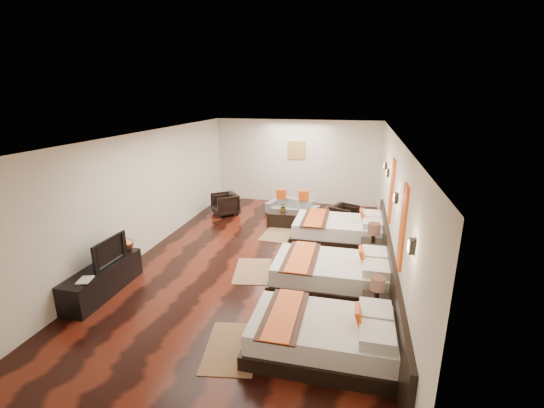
% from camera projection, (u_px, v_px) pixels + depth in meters
% --- Properties ---
extents(floor, '(5.50, 9.50, 0.01)m').
position_uv_depth(floor, '(260.00, 259.00, 8.38)').
color(floor, black).
rests_on(floor, ground).
extents(ceiling, '(5.50, 9.50, 0.01)m').
position_uv_depth(ceiling, '(259.00, 135.00, 7.57)').
color(ceiling, white).
rests_on(ceiling, floor).
extents(back_wall, '(5.50, 0.01, 2.80)m').
position_uv_depth(back_wall, '(296.00, 162.00, 12.40)').
color(back_wall, silver).
rests_on(back_wall, floor).
extents(left_wall, '(0.01, 9.50, 2.80)m').
position_uv_depth(left_wall, '(146.00, 193.00, 8.58)').
color(left_wall, silver).
rests_on(left_wall, floor).
extents(right_wall, '(0.01, 9.50, 2.80)m').
position_uv_depth(right_wall, '(392.00, 209.00, 7.38)').
color(right_wall, silver).
rests_on(right_wall, floor).
extents(headboard_panel, '(0.08, 6.60, 0.90)m').
position_uv_depth(headboard_panel, '(389.00, 270.00, 6.91)').
color(headboard_panel, black).
rests_on(headboard_panel, floor).
extents(bed_near, '(2.13, 1.34, 0.81)m').
position_uv_depth(bed_near, '(324.00, 336.00, 5.30)').
color(bed_near, black).
rests_on(bed_near, floor).
extents(bed_mid, '(2.30, 1.45, 0.88)m').
position_uv_depth(bed_mid, '(334.00, 274.00, 7.07)').
color(bed_mid, black).
rests_on(bed_mid, floor).
extents(bed_far, '(2.33, 1.46, 0.89)m').
position_uv_depth(bed_far, '(340.00, 230.00, 9.30)').
color(bed_far, black).
rests_on(bed_far, floor).
extents(nightstand_a, '(0.42, 0.42, 0.84)m').
position_uv_depth(nightstand_a, '(375.00, 308.00, 5.96)').
color(nightstand_a, black).
rests_on(nightstand_a, floor).
extents(nightstand_b, '(0.49, 0.49, 0.96)m').
position_uv_depth(nightstand_b, '(372.00, 250.00, 8.03)').
color(nightstand_b, black).
rests_on(nightstand_b, floor).
extents(jute_mat_near, '(0.94, 1.31, 0.01)m').
position_uv_depth(jute_mat_near, '(232.00, 347.00, 5.47)').
color(jute_mat_near, '#906B49').
rests_on(jute_mat_near, floor).
extents(jute_mat_mid, '(0.96, 1.32, 0.01)m').
position_uv_depth(jute_mat_mid, '(253.00, 271.00, 7.83)').
color(jute_mat_mid, '#906B49').
rests_on(jute_mat_mid, floor).
extents(jute_mat_far, '(0.83, 1.25, 0.01)m').
position_uv_depth(jute_mat_far, '(278.00, 234.00, 9.90)').
color(jute_mat_far, '#906B49').
rests_on(jute_mat_far, floor).
extents(tv_console, '(0.50, 1.80, 0.55)m').
position_uv_depth(tv_console, '(103.00, 279.00, 6.91)').
color(tv_console, black).
rests_on(tv_console, floor).
extents(tv, '(0.14, 0.90, 0.52)m').
position_uv_depth(tv, '(106.00, 251.00, 6.86)').
color(tv, black).
rests_on(tv, tv_console).
extents(book, '(0.29, 0.34, 0.03)m').
position_uv_depth(book, '(79.00, 280.00, 6.29)').
color(book, black).
rests_on(book, tv_console).
extents(figurine, '(0.35, 0.35, 0.35)m').
position_uv_depth(figurine, '(125.00, 242.00, 7.49)').
color(figurine, brown).
rests_on(figurine, tv_console).
extents(sofa, '(1.73, 1.07, 0.47)m').
position_uv_depth(sofa, '(292.00, 207.00, 11.43)').
color(sofa, gray).
rests_on(sofa, floor).
extents(armchair_left, '(1.02, 1.01, 0.66)m').
position_uv_depth(armchair_left, '(225.00, 204.00, 11.40)').
color(armchair_left, black).
rests_on(armchair_left, floor).
extents(armchair_right, '(0.89, 0.88, 0.61)m').
position_uv_depth(armchair_right, '(344.00, 216.00, 10.40)').
color(armchair_right, black).
rests_on(armchair_right, floor).
extents(coffee_table, '(1.03, 0.55, 0.40)m').
position_uv_depth(coffee_table, '(286.00, 219.00, 10.46)').
color(coffee_table, black).
rests_on(coffee_table, floor).
extents(table_plant, '(0.31, 0.29, 0.28)m').
position_uv_depth(table_plant, '(284.00, 207.00, 10.45)').
color(table_plant, '#246321').
rests_on(table_plant, coffee_table).
extents(orange_panel_a, '(0.04, 0.40, 1.30)m').
position_uv_depth(orange_panel_a, '(403.00, 227.00, 5.52)').
color(orange_panel_a, '#D86014').
rests_on(orange_panel_a, right_wall).
extents(orange_panel_b, '(0.04, 0.40, 1.30)m').
position_uv_depth(orange_panel_b, '(392.00, 191.00, 7.57)').
color(orange_panel_b, '#D86014').
rests_on(orange_panel_b, right_wall).
extents(sconce_near, '(0.07, 0.12, 0.18)m').
position_uv_depth(sconce_near, '(411.00, 246.00, 4.46)').
color(sconce_near, black).
rests_on(sconce_near, right_wall).
extents(sconce_mid, '(0.07, 0.12, 0.18)m').
position_uv_depth(sconce_mid, '(396.00, 198.00, 6.51)').
color(sconce_mid, black).
rests_on(sconce_mid, right_wall).
extents(sconce_far, '(0.07, 0.12, 0.18)m').
position_uv_depth(sconce_far, '(388.00, 173.00, 8.56)').
color(sconce_far, black).
rests_on(sconce_far, right_wall).
extents(sconce_lounge, '(0.07, 0.12, 0.18)m').
position_uv_depth(sconce_lounge, '(385.00, 166.00, 9.40)').
color(sconce_lounge, black).
rests_on(sconce_lounge, right_wall).
extents(gold_artwork, '(0.60, 0.04, 0.60)m').
position_uv_depth(gold_artwork, '(297.00, 150.00, 12.27)').
color(gold_artwork, '#AD873F').
rests_on(gold_artwork, back_wall).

